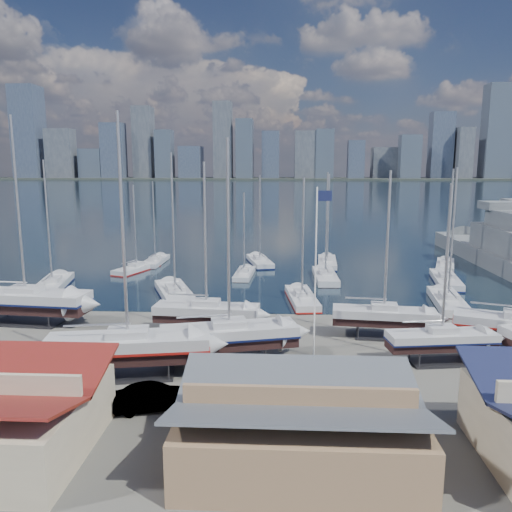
# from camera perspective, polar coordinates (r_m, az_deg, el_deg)

# --- Properties ---
(ground) EXTENTS (1400.00, 1400.00, 0.00)m
(ground) POSITION_cam_1_polar(r_m,az_deg,el_deg) (42.18, 4.16, -10.57)
(ground) COLOR #605E59
(ground) RESTS_ON ground
(water) EXTENTS (1400.00, 600.00, 0.40)m
(water) POSITION_cam_1_polar(r_m,az_deg,el_deg) (349.78, 3.17, 7.64)
(water) COLOR #1A293C
(water) RESTS_ON ground
(far_shore) EXTENTS (1400.00, 80.00, 2.20)m
(far_shore) POSITION_cam_1_polar(r_m,az_deg,el_deg) (609.61, 3.11, 8.81)
(far_shore) COLOR #2D332D
(far_shore) RESTS_ON ground
(skyline) EXTENTS (639.14, 43.80, 107.69)m
(skyline) POSITION_cam_1_polar(r_m,az_deg,el_deg) (603.74, 2.39, 12.41)
(skyline) COLOR #475166
(skyline) RESTS_ON far_shore
(shed_grey) EXTENTS (12.60, 8.40, 4.17)m
(shed_grey) POSITION_cam_1_polar(r_m,az_deg,el_deg) (26.71, 4.92, -18.41)
(shed_grey) COLOR #8C6B4C
(shed_grey) RESTS_ON ground
(sailboat_cradle_0) EXTENTS (12.54, 4.57, 19.55)m
(sailboat_cradle_0) POSITION_cam_1_polar(r_m,az_deg,el_deg) (52.90, -24.81, -4.65)
(sailboat_cradle_0) COLOR #2D2D33
(sailboat_cradle_0) RESTS_ON ground
(sailboat_cradle_1) EXTENTS (12.00, 5.20, 18.56)m
(sailboat_cradle_1) POSITION_cam_1_polar(r_m,az_deg,el_deg) (37.38, -14.39, -10.04)
(sailboat_cradle_1) COLOR #2D2D33
(sailboat_cradle_1) RESTS_ON ground
(sailboat_cradle_2) EXTENTS (9.54, 3.30, 15.36)m
(sailboat_cradle_2) POSITION_cam_1_polar(r_m,az_deg,el_deg) (45.31, -5.67, -6.40)
(sailboat_cradle_2) COLOR #2D2D33
(sailboat_cradle_2) RESTS_ON ground
(sailboat_cradle_3) EXTENTS (10.97, 5.53, 17.00)m
(sailboat_cradle_3) POSITION_cam_1_polar(r_m,az_deg,el_deg) (38.92, -3.07, -9.04)
(sailboat_cradle_3) COLOR #2D2D33
(sailboat_cradle_3) RESTS_ON ground
(sailboat_cradle_4) EXTENTS (9.11, 3.41, 14.64)m
(sailboat_cradle_4) POSITION_cam_1_polar(r_m,az_deg,el_deg) (45.55, 14.41, -6.63)
(sailboat_cradle_4) COLOR #2D2D33
(sailboat_cradle_4) RESTS_ON ground
(sailboat_cradle_5) EXTENTS (8.56, 3.49, 13.63)m
(sailboat_cradle_5) POSITION_cam_1_polar(r_m,az_deg,el_deg) (41.05, 20.43, -8.91)
(sailboat_cradle_5) COLOR #2D2D33
(sailboat_cradle_5) RESTS_ON ground
(sailboat_moored_0) EXTENTS (5.19, 11.43, 16.50)m
(sailboat_moored_0) POSITION_cam_1_polar(r_m,az_deg,el_deg) (66.69, -22.23, -3.27)
(sailboat_moored_0) COLOR black
(sailboat_moored_0) RESTS_ON water
(sailboat_moored_1) EXTENTS (5.30, 9.03, 13.04)m
(sailboat_moored_1) POSITION_cam_1_polar(r_m,az_deg,el_deg) (74.29, -13.48, -1.48)
(sailboat_moored_1) COLOR black
(sailboat_moored_1) RESTS_ON water
(sailboat_moored_2) EXTENTS (2.64, 8.87, 13.33)m
(sailboat_moored_2) POSITION_cam_1_polar(r_m,az_deg,el_deg) (79.17, -11.43, -0.68)
(sailboat_moored_2) COLOR black
(sailboat_moored_2) RESTS_ON water
(sailboat_moored_3) EXTENTS (7.28, 11.93, 17.27)m
(sailboat_moored_3) POSITION_cam_1_polar(r_m,az_deg,el_deg) (58.16, -9.21, -4.53)
(sailboat_moored_3) COLOR black
(sailboat_moored_3) RESTS_ON water
(sailboat_moored_4) EXTENTS (2.66, 8.12, 12.09)m
(sailboat_moored_4) POSITION_cam_1_polar(r_m,az_deg,el_deg) (68.73, -1.35, -2.11)
(sailboat_moored_4) COLOR black
(sailboat_moored_4) RESTS_ON water
(sailboat_moored_5) EXTENTS (4.91, 9.98, 14.37)m
(sailboat_moored_5) POSITION_cam_1_polar(r_m,az_deg,el_deg) (77.37, 0.43, -0.74)
(sailboat_moored_5) COLOR black
(sailboat_moored_5) RESTS_ON water
(sailboat_moored_6) EXTENTS (3.81, 9.88, 14.40)m
(sailboat_moored_6) POSITION_cam_1_polar(r_m,az_deg,el_deg) (56.07, 5.27, -5.00)
(sailboat_moored_6) COLOR black
(sailboat_moored_6) RESTS_ON water
(sailboat_moored_7) EXTENTS (2.96, 9.94, 14.93)m
(sailboat_moored_7) POSITION_cam_1_polar(r_m,az_deg,el_deg) (67.43, 7.92, -2.45)
(sailboat_moored_7) COLOR black
(sailboat_moored_7) RESTS_ON water
(sailboat_moored_8) EXTENTS (3.39, 9.89, 14.54)m
(sailboat_moored_8) POSITION_cam_1_polar(r_m,az_deg,el_deg) (77.28, 8.13, -0.86)
(sailboat_moored_8) COLOR black
(sailboat_moored_8) RESTS_ON water
(sailboat_moored_9) EXTENTS (4.12, 10.60, 15.59)m
(sailboat_moored_9) POSITION_cam_1_polar(r_m,az_deg,el_deg) (58.32, 21.07, -5.03)
(sailboat_moored_9) COLOR black
(sailboat_moored_9) RESTS_ON water
(sailboat_moored_10) EXTENTS (4.41, 10.61, 15.39)m
(sailboat_moored_10) POSITION_cam_1_polar(r_m,az_deg,el_deg) (69.12, 20.87, -2.73)
(sailboat_moored_10) COLOR black
(sailboat_moored_10) RESTS_ON water
(sailboat_moored_11) EXTENTS (5.12, 9.16, 13.20)m
(sailboat_moored_11) POSITION_cam_1_polar(r_m,az_deg,el_deg) (79.90, 20.81, -1.06)
(sailboat_moored_11) COLOR black
(sailboat_moored_11) RESTS_ON water
(naval_ship_east) EXTENTS (7.85, 46.70, 18.20)m
(naval_ship_east) POSITION_cam_1_polar(r_m,az_deg,el_deg) (82.59, 27.01, -0.21)
(naval_ship_east) COLOR slate
(naval_ship_east) RESTS_ON water
(car_a) EXTENTS (3.50, 5.00, 1.58)m
(car_a) POSITION_cam_1_polar(r_m,az_deg,el_deg) (32.95, -4.44, -15.24)
(car_a) COLOR gray
(car_a) RESTS_ON ground
(car_b) EXTENTS (5.09, 2.94, 1.59)m
(car_b) POSITION_cam_1_polar(r_m,az_deg,el_deg) (32.78, -11.62, -15.56)
(car_b) COLOR gray
(car_b) RESTS_ON ground
(car_c) EXTENTS (3.82, 5.62, 1.43)m
(car_c) POSITION_cam_1_polar(r_m,az_deg,el_deg) (31.31, 4.63, -16.83)
(car_c) COLOR gray
(car_c) RESTS_ON ground
(car_d) EXTENTS (2.31, 4.93, 1.39)m
(car_d) POSITION_cam_1_polar(r_m,az_deg,el_deg) (36.03, 26.32, -14.18)
(car_d) COLOR gray
(car_d) RESTS_ON ground
(flagpole) EXTENTS (1.18, 0.12, 13.43)m
(flagpole) POSITION_cam_1_polar(r_m,az_deg,el_deg) (38.76, 6.99, -0.44)
(flagpole) COLOR white
(flagpole) RESTS_ON ground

